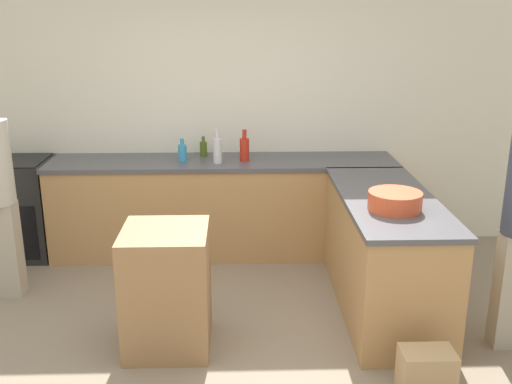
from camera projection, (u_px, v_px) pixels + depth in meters
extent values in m
plane|color=gray|center=(218.00, 370.00, 3.91)|extent=(14.00, 14.00, 0.00)
cube|color=silver|center=(223.00, 107.00, 5.75)|extent=(8.00, 0.06, 2.70)
cube|color=tan|center=(223.00, 209.00, 5.69)|extent=(3.19, 0.62, 0.88)
cube|color=#4C4C51|center=(223.00, 162.00, 5.56)|extent=(3.22, 0.65, 0.04)
cube|color=tan|center=(384.00, 256.00, 4.61)|extent=(0.66, 1.72, 0.88)
cube|color=#4C4C51|center=(388.00, 199.00, 4.48)|extent=(0.69, 1.75, 0.04)
cube|color=black|center=(13.00, 208.00, 5.64)|extent=(0.74, 0.61, 0.92)
cube|color=black|center=(3.00, 234.00, 5.39)|extent=(0.62, 0.01, 0.51)
cube|color=black|center=(7.00, 161.00, 5.50)|extent=(0.68, 0.56, 0.01)
cube|color=#997047|center=(167.00, 289.00, 4.09)|extent=(0.57, 0.59, 0.86)
cylinder|color=#DB512D|center=(395.00, 201.00, 4.17)|extent=(0.37, 0.37, 0.13)
cylinder|color=silver|center=(218.00, 151.00, 5.41)|extent=(0.08, 0.08, 0.23)
cylinder|color=silver|center=(217.00, 134.00, 5.37)|extent=(0.04, 0.04, 0.09)
cylinder|color=#475B1E|center=(203.00, 149.00, 5.67)|extent=(0.07, 0.07, 0.14)
cylinder|color=#475B1E|center=(203.00, 139.00, 5.64)|extent=(0.03, 0.03, 0.05)
cylinder|color=#338CBF|center=(182.00, 153.00, 5.49)|extent=(0.08, 0.08, 0.15)
cylinder|color=#338CBF|center=(182.00, 142.00, 5.46)|extent=(0.04, 0.04, 0.06)
cylinder|color=red|center=(244.00, 150.00, 5.49)|extent=(0.09, 0.09, 0.21)
cylinder|color=red|center=(244.00, 134.00, 5.45)|extent=(0.04, 0.04, 0.08)
cube|color=#ADA38E|center=(2.00, 249.00, 4.84)|extent=(0.28, 0.17, 0.79)
cube|color=tan|center=(426.00, 374.00, 3.60)|extent=(0.32, 0.22, 0.31)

